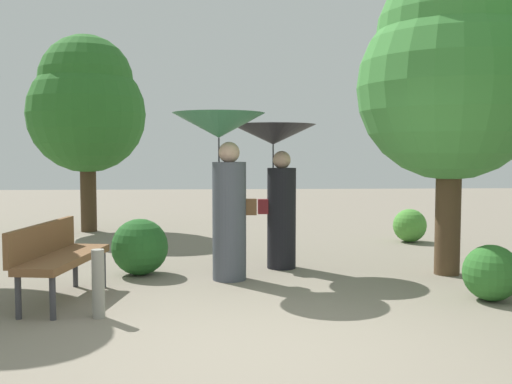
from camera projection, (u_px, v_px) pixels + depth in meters
name	position (u px, v px, depth m)	size (l,w,h in m)	color
ground_plane	(276.00, 346.00, 4.77)	(40.00, 40.00, 0.00)	gray
person_left	(223.00, 164.00, 7.14)	(1.13, 1.13, 2.06)	#474C56
person_right	(276.00, 165.00, 7.87)	(1.15, 1.15, 1.96)	black
park_bench	(57.00, 254.00, 6.15)	(0.71, 1.56, 0.83)	#38383D
tree_mid_left	(87.00, 104.00, 11.44)	(2.31, 2.31, 3.88)	#42301E
tree_mid_right	(451.00, 71.00, 7.38)	(2.37, 2.37, 4.00)	#4C3823
bush_path_left	(410.00, 225.00, 10.24)	(0.58, 0.58, 0.58)	#4C9338
bush_path_right	(140.00, 247.00, 7.49)	(0.73, 0.73, 0.73)	#235B23
bush_behind_bench	(491.00, 273.00, 6.19)	(0.60, 0.60, 0.60)	#2D6B28
path_marker_post	(98.00, 284.00, 5.55)	(0.12, 0.12, 0.66)	gray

